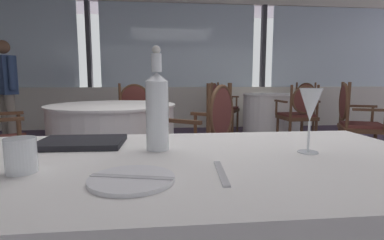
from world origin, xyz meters
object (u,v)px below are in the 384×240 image
(water_bottle, at_px, (157,109))
(dining_chair_0_1, at_px, (354,117))
(dining_chair_2_0, at_px, (220,104))
(diner_person_0, at_px, (6,86))
(water_tumbler, at_px, (21,155))
(dining_chair_2_2, at_px, (302,102))
(dining_chair_1_2, at_px, (133,112))
(side_plate, at_px, (132,179))
(menu_book, at_px, (82,142))
(wine_glass, at_px, (310,107))
(dining_chair_1_1, at_px, (207,132))
(dining_chair_2_1, at_px, (300,111))

(water_bottle, height_order, dining_chair_0_1, water_bottle)
(dining_chair_2_0, height_order, diner_person_0, diner_person_0)
(water_bottle, xyz_separation_m, water_tumbler, (-0.34, -0.22, -0.10))
(dining_chair_2_2, bearing_deg, dining_chair_0_1, 45.22)
(dining_chair_1_2, bearing_deg, side_plate, 10.93)
(dining_chair_1_2, bearing_deg, dining_chair_2_0, 139.05)
(water_tumbler, bearing_deg, menu_book, 78.37)
(side_plate, relative_size, dining_chair_2_2, 0.21)
(water_bottle, bearing_deg, side_plate, -100.21)
(menu_book, relative_size, dining_chair_2_0, 0.31)
(wine_glass, bearing_deg, dining_chair_1_2, 105.52)
(dining_chair_1_1, bearing_deg, dining_chair_0_1, -120.01)
(water_bottle, bearing_deg, dining_chair_0_1, 44.33)
(wine_glass, height_order, dining_chair_1_2, wine_glass)
(side_plate, xyz_separation_m, menu_book, (-0.22, 0.41, 0.01))
(water_tumbler, relative_size, menu_book, 0.30)
(dining_chair_0_1, bearing_deg, side_plate, -109.10)
(water_bottle, distance_m, dining_chair_0_1, 3.20)
(water_bottle, bearing_deg, dining_chair_1_2, 97.12)
(dining_chair_1_2, bearing_deg, dining_chair_1_1, 30.08)
(side_plate, bearing_deg, dining_chair_2_0, 76.11)
(menu_book, distance_m, dining_chair_1_1, 1.44)
(wine_glass, xyz_separation_m, dining_chair_1_1, (-0.10, 1.45, -0.34))
(dining_chair_0_1, distance_m, dining_chair_1_1, 2.08)
(water_bottle, xyz_separation_m, dining_chair_2_1, (2.01, 3.06, -0.34))
(wine_glass, relative_size, dining_chair_2_2, 0.22)
(wine_glass, xyz_separation_m, dining_chair_0_1, (1.79, 2.32, -0.34))
(water_tumbler, bearing_deg, dining_chair_1_2, 90.61)
(dining_chair_0_1, relative_size, dining_chair_1_1, 1.00)
(dining_chair_1_1, height_order, diner_person_0, diner_person_0)
(dining_chair_1_2, bearing_deg, diner_person_0, -105.13)
(wine_glass, distance_m, dining_chair_1_2, 3.25)
(dining_chair_0_1, bearing_deg, dining_chair_2_2, 101.33)
(menu_book, height_order, dining_chair_2_2, dining_chair_2_2)
(water_tumbler, bearing_deg, wine_glass, 8.29)
(dining_chair_2_0, xyz_separation_m, dining_chair_2_2, (1.65, 0.07, 0.01))
(diner_person_0, bearing_deg, wine_glass, 76.81)
(side_plate, height_order, water_tumbler, water_tumbler)
(dining_chair_2_0, relative_size, diner_person_0, 0.60)
(water_tumbler, xyz_separation_m, dining_chair_2_1, (2.35, 3.27, -0.25))
(dining_chair_2_0, bearing_deg, side_plate, -76.50)
(side_plate, distance_m, water_tumbler, 0.30)
(diner_person_0, bearing_deg, water_tumbler, 67.23)
(diner_person_0, bearing_deg, dining_chair_1_2, 109.88)
(wine_glass, distance_m, dining_chair_2_1, 3.52)
(dining_chair_2_1, bearing_deg, dining_chair_2_2, -30.01)
(dining_chair_2_1, relative_size, dining_chair_2_2, 0.98)
(wine_glass, relative_size, dining_chair_2_0, 0.22)
(water_bottle, relative_size, dining_chair_1_1, 0.36)
(dining_chair_1_1, bearing_deg, side_plate, 110.65)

